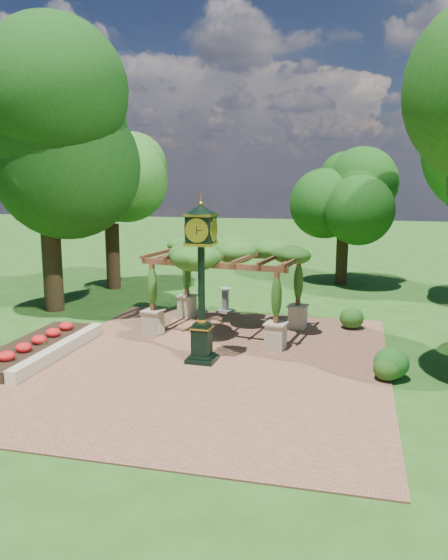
# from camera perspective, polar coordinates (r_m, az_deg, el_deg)

# --- Properties ---
(ground) EXTENTS (120.00, 120.00, 0.00)m
(ground) POSITION_cam_1_polar(r_m,az_deg,el_deg) (15.16, -2.28, -9.89)
(ground) COLOR #1E4714
(ground) RESTS_ON ground
(brick_plaza) EXTENTS (10.00, 12.00, 0.04)m
(brick_plaza) POSITION_cam_1_polar(r_m,az_deg,el_deg) (16.06, -1.28, -8.63)
(brick_plaza) COLOR brown
(brick_plaza) RESTS_ON ground
(border_wall) EXTENTS (0.35, 5.00, 0.40)m
(border_wall) POSITION_cam_1_polar(r_m,az_deg,el_deg) (17.29, -16.74, -7.05)
(border_wall) COLOR #C6B793
(border_wall) RESTS_ON ground
(flower_bed) EXTENTS (1.50, 5.00, 0.36)m
(flower_bed) POSITION_cam_1_polar(r_m,az_deg,el_deg) (17.76, -19.26, -6.80)
(flower_bed) COLOR red
(flower_bed) RESTS_ON ground
(pedestal_clock) EXTENTS (0.94, 0.94, 4.64)m
(pedestal_clock) POSITION_cam_1_polar(r_m,az_deg,el_deg) (15.47, -2.40, 1.17)
(pedestal_clock) COLOR black
(pedestal_clock) RESTS_ON brick_plaza
(pergola) EXTENTS (5.51, 3.92, 3.20)m
(pergola) POSITION_cam_1_polar(r_m,az_deg,el_deg) (18.69, 0.30, 2.36)
(pergola) COLOR #C1B58F
(pergola) RESTS_ON brick_plaza
(sundial) EXTENTS (0.64, 0.64, 1.00)m
(sundial) POSITION_cam_1_polar(r_m,az_deg,el_deg) (21.92, 0.13, -2.28)
(sundial) COLOR gray
(sundial) RESTS_ON ground
(shrub_front) EXTENTS (0.95, 0.95, 0.66)m
(shrub_front) POSITION_cam_1_polar(r_m,az_deg,el_deg) (15.19, 16.69, -8.81)
(shrub_front) COLOR #255016
(shrub_front) RESTS_ON brick_plaza
(shrub_mid) EXTENTS (1.14, 1.14, 0.84)m
(shrub_mid) POSITION_cam_1_polar(r_m,az_deg,el_deg) (15.35, 17.09, -8.29)
(shrub_mid) COLOR #1D5618
(shrub_mid) RESTS_ON brick_plaza
(shrub_back) EXTENTS (1.07, 1.07, 0.76)m
(shrub_back) POSITION_cam_1_polar(r_m,az_deg,el_deg) (19.96, 13.20, -3.87)
(shrub_back) COLOR #245719
(shrub_back) RESTS_ON brick_plaza
(tree_west_near) EXTENTS (5.35, 5.35, 10.14)m
(tree_west_near) POSITION_cam_1_polar(r_m,az_deg,el_deg) (22.88, -18.21, 14.21)
(tree_west_near) COLOR #332514
(tree_west_near) RESTS_ON ground
(tree_west_far) EXTENTS (3.55, 3.55, 8.15)m
(tree_west_far) POSITION_cam_1_polar(r_m,az_deg,el_deg) (26.89, -11.85, 10.88)
(tree_west_far) COLOR #332113
(tree_west_far) RESTS_ON ground
(tree_north) EXTENTS (3.58, 3.58, 6.37)m
(tree_north) POSITION_cam_1_polar(r_m,az_deg,el_deg) (28.06, 12.45, 8.37)
(tree_north) COLOR #312313
(tree_north) RESTS_ON ground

